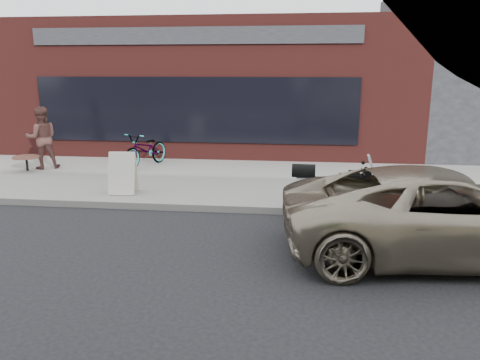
{
  "coord_description": "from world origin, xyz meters",
  "views": [
    {
      "loc": [
        1.12,
        -5.26,
        2.95
      ],
      "look_at": [
        0.09,
        3.45,
        0.85
      ],
      "focal_mm": 35.0,
      "sensor_mm": 36.0,
      "label": 1
    }
  ],
  "objects_px": {
    "motorcycle": "(331,191)",
    "sandwich_sign": "(123,172)",
    "minivan": "(444,214)",
    "cafe_patron_left": "(42,138)",
    "cafe_table": "(26,157)",
    "bicycle_front": "(146,149)"
  },
  "relations": [
    {
      "from": "motorcycle",
      "to": "sandwich_sign",
      "type": "bearing_deg",
      "value": 171.46
    },
    {
      "from": "motorcycle",
      "to": "minivan",
      "type": "bearing_deg",
      "value": -44.35
    },
    {
      "from": "sandwich_sign",
      "to": "minivan",
      "type": "bearing_deg",
      "value": -27.32
    },
    {
      "from": "motorcycle",
      "to": "cafe_patron_left",
      "type": "height_order",
      "value": "cafe_patron_left"
    },
    {
      "from": "sandwich_sign",
      "to": "cafe_table",
      "type": "bearing_deg",
      "value": 146.78
    },
    {
      "from": "bicycle_front",
      "to": "sandwich_sign",
      "type": "distance_m",
      "value": 2.98
    },
    {
      "from": "sandwich_sign",
      "to": "cafe_patron_left",
      "type": "bearing_deg",
      "value": 139.87
    },
    {
      "from": "minivan",
      "to": "bicycle_front",
      "type": "distance_m",
      "value": 8.73
    },
    {
      "from": "motorcycle",
      "to": "cafe_table",
      "type": "relative_size",
      "value": 2.87
    },
    {
      "from": "sandwich_sign",
      "to": "cafe_table",
      "type": "distance_m",
      "value": 4.05
    },
    {
      "from": "motorcycle",
      "to": "cafe_table",
      "type": "bearing_deg",
      "value": 163.26
    },
    {
      "from": "cafe_table",
      "to": "cafe_patron_left",
      "type": "distance_m",
      "value": 0.7
    },
    {
      "from": "bicycle_front",
      "to": "cafe_table",
      "type": "bearing_deg",
      "value": -143.13
    },
    {
      "from": "sandwich_sign",
      "to": "cafe_patron_left",
      "type": "relative_size",
      "value": 0.54
    },
    {
      "from": "bicycle_front",
      "to": "sandwich_sign",
      "type": "xyz_separation_m",
      "value": [
        0.4,
        -2.95,
        -0.02
      ]
    },
    {
      "from": "minivan",
      "to": "cafe_table",
      "type": "bearing_deg",
      "value": 59.99
    },
    {
      "from": "cafe_table",
      "to": "cafe_patron_left",
      "type": "relative_size",
      "value": 0.41
    },
    {
      "from": "minivan",
      "to": "cafe_patron_left",
      "type": "bearing_deg",
      "value": 57.45
    },
    {
      "from": "bicycle_front",
      "to": "sandwich_sign",
      "type": "relative_size",
      "value": 2.0
    },
    {
      "from": "minivan",
      "to": "bicycle_front",
      "type": "bearing_deg",
      "value": 45.15
    },
    {
      "from": "minivan",
      "to": "sandwich_sign",
      "type": "relative_size",
      "value": 5.33
    },
    {
      "from": "cafe_patron_left",
      "to": "sandwich_sign",
      "type": "bearing_deg",
      "value": 114.07
    }
  ]
}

